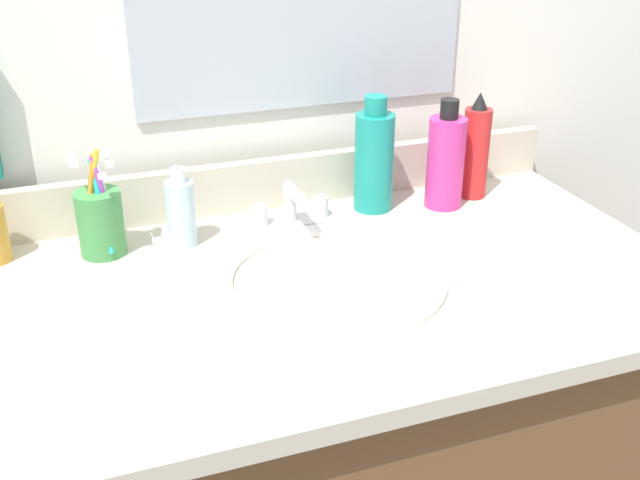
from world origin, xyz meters
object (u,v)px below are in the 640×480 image
at_px(bottle_mouthwash_teal, 374,159).
at_px(bottle_soap_pink, 446,160).
at_px(bottle_spray_red, 475,150).
at_px(bottle_gel_clear, 181,212).
at_px(faucet, 291,213).
at_px(cup_green, 100,220).

xyz_separation_m(bottle_mouthwash_teal, bottle_soap_pink, (0.13, -0.03, -0.01)).
bearing_deg(bottle_spray_red, bottle_gel_clear, -177.78).
relative_size(faucet, bottle_mouthwash_teal, 0.77).
height_order(bottle_mouthwash_teal, bottle_soap_pink, bottle_mouthwash_teal).
height_order(bottle_soap_pink, cup_green, bottle_soap_pink).
bearing_deg(cup_green, bottle_soap_pink, -1.11).
height_order(bottle_gel_clear, bottle_mouthwash_teal, bottle_mouthwash_teal).
bearing_deg(faucet, bottle_spray_red, 3.46).
relative_size(faucet, cup_green, 0.90).
bearing_deg(bottle_spray_red, cup_green, -179.12).
bearing_deg(faucet, bottle_gel_clear, 179.79).
xyz_separation_m(bottle_spray_red, bottle_gel_clear, (-0.55, -0.02, -0.03)).
height_order(bottle_spray_red, bottle_mouthwash_teal, bottle_mouthwash_teal).
distance_m(faucet, bottle_mouthwash_teal, 0.18).
height_order(bottle_spray_red, bottle_gel_clear, bottle_spray_red).
height_order(faucet, bottle_spray_red, bottle_spray_red).
xyz_separation_m(bottle_spray_red, bottle_soap_pink, (-0.07, -0.02, -0.00)).
xyz_separation_m(bottle_gel_clear, cup_green, (-0.13, 0.01, 0.00)).
distance_m(bottle_gel_clear, bottle_mouthwash_teal, 0.36).
bearing_deg(bottle_mouthwash_teal, bottle_soap_pink, -14.73).
xyz_separation_m(bottle_mouthwash_teal, cup_green, (-0.48, -0.02, -0.04)).
distance_m(bottle_soap_pink, cup_green, 0.61).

